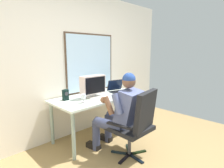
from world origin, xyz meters
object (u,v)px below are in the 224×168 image
at_px(person_seated, 120,112).
at_px(desk, 99,100).
at_px(crt_monitor, 93,85).
at_px(wine_glass, 83,97).
at_px(desk_speaker, 65,95).
at_px(office_chair, 137,121).
at_px(laptop, 117,89).

bearing_deg(person_seated, desk, 78.31).
bearing_deg(crt_monitor, desk, -0.49).
relative_size(desk, crt_monitor, 3.66).
height_order(desk, person_seated, person_seated).
relative_size(person_seated, wine_glass, 9.07).
height_order(desk, desk_speaker, desk_speaker).
relative_size(person_seated, crt_monitor, 2.75).
bearing_deg(office_chair, crt_monitor, 93.18).
bearing_deg(person_seated, crt_monitor, 90.20).
xyz_separation_m(laptop, desk_speaker, (-1.04, 0.15, 0.03)).
xyz_separation_m(desk, crt_monitor, (-0.13, 0.00, 0.29)).
distance_m(crt_monitor, desk_speaker, 0.48).
xyz_separation_m(desk, wine_glass, (-0.45, -0.16, 0.17)).
distance_m(crt_monitor, laptop, 0.63).
bearing_deg(office_chair, person_seated, 99.80).
distance_m(desk, office_chair, 0.91).
relative_size(office_chair, person_seated, 0.82).
bearing_deg(wine_glass, laptop, 10.40).
relative_size(wine_glass, desk_speaker, 0.78).
height_order(desk, crt_monitor, crt_monitor).
height_order(person_seated, crt_monitor, person_seated).
distance_m(desk, wine_glass, 0.50).
relative_size(office_chair, desk_speaker, 5.76).
xyz_separation_m(person_seated, desk_speaker, (-0.43, 0.79, 0.19)).
bearing_deg(office_chair, laptop, 58.62).
bearing_deg(desk, person_seated, -101.69).
xyz_separation_m(crt_monitor, laptop, (0.61, 0.01, -0.15)).
relative_size(laptop, wine_glass, 2.88).
relative_size(office_chair, crt_monitor, 2.24).
distance_m(person_seated, crt_monitor, 0.70).
distance_m(laptop, desk_speaker, 1.05).
bearing_deg(crt_monitor, wine_glass, -153.43).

